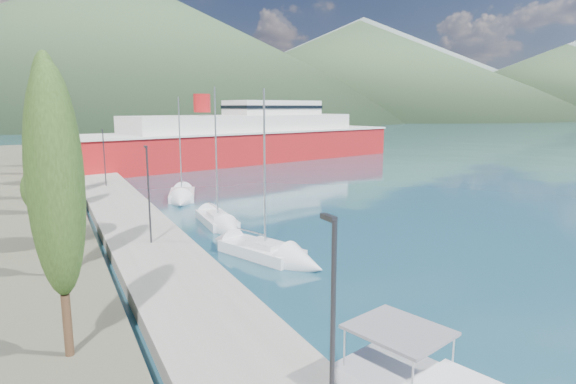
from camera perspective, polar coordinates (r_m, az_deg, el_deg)
ground at (r=135.75m, az=-20.61°, el=5.53°), size 1400.00×1400.00×0.00m
quay at (r=41.96m, az=-18.68°, el=-2.58°), size 5.00×88.00×0.80m
hills_far at (r=655.17m, az=-13.53°, el=15.76°), size 1480.00×900.00×180.00m
hills_near at (r=405.15m, az=-10.82°, el=15.55°), size 1010.00×520.00×115.00m
tree_row at (r=46.49m, az=-26.50°, el=5.02°), size 3.72×61.80×11.15m
lamp_posts at (r=31.83m, az=-16.55°, el=0.40°), size 0.15×46.43×6.06m
sailboat_near at (r=29.00m, az=-0.60°, el=-7.79°), size 4.87×8.09×11.16m
sailboat_mid at (r=37.03m, az=-7.66°, el=-3.95°), size 2.53×8.11×11.52m
sailboat_far at (r=48.22m, az=-12.52°, el=-0.80°), size 4.47×7.93×11.11m
ferry at (r=82.88m, az=-4.96°, el=6.15°), size 60.76×26.05×11.81m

